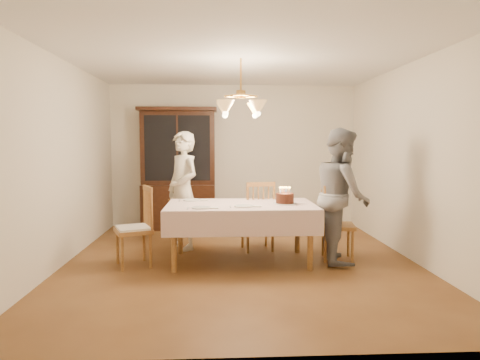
{
  "coord_description": "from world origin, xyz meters",
  "views": [
    {
      "loc": [
        -0.29,
        -5.45,
        1.55
      ],
      "look_at": [
        0.0,
        0.2,
        1.05
      ],
      "focal_mm": 32.0,
      "sensor_mm": 36.0,
      "label": 1
    }
  ],
  "objects": [
    {
      "name": "china_hutch",
      "position": [
        -1.0,
        2.25,
        1.04
      ],
      "size": [
        1.38,
        0.54,
        2.16
      ],
      "color": "black",
      "rests_on": "ground"
    },
    {
      "name": "chair_far_side",
      "position": [
        0.27,
        0.59,
        0.44
      ],
      "size": [
        0.5,
        0.49,
        1.0
      ],
      "color": "brown",
      "rests_on": "ground"
    },
    {
      "name": "place_setting_near_right",
      "position": [
        0.04,
        -0.25,
        0.77
      ],
      "size": [
        0.39,
        0.24,
        0.02
      ],
      "color": "white",
      "rests_on": "dining_table"
    },
    {
      "name": "dining_table",
      "position": [
        0.0,
        0.0,
        0.68
      ],
      "size": [
        1.9,
        1.1,
        0.76
      ],
      "color": "brown",
      "rests_on": "ground"
    },
    {
      "name": "birthday_cake",
      "position": [
        0.56,
        -0.05,
        0.83
      ],
      "size": [
        0.3,
        0.3,
        0.22
      ],
      "color": "white",
      "rests_on": "dining_table"
    },
    {
      "name": "chair_left_end",
      "position": [
        -1.35,
        -0.12,
        0.45
      ],
      "size": [
        0.55,
        0.57,
        1.0
      ],
      "color": "brown",
      "rests_on": "ground"
    },
    {
      "name": "chandelier",
      "position": [
        -0.0,
        -0.0,
        1.98
      ],
      "size": [
        0.62,
        0.62,
        0.73
      ],
      "color": "#BF8C3F",
      "rests_on": "ground"
    },
    {
      "name": "place_setting_near_left",
      "position": [
        -0.48,
        -0.35,
        0.77
      ],
      "size": [
        0.37,
        0.23,
        0.02
      ],
      "color": "white",
      "rests_on": "dining_table"
    },
    {
      "name": "elderly_woman",
      "position": [
        -0.8,
        0.74,
        0.85
      ],
      "size": [
        0.7,
        0.74,
        1.71
      ],
      "primitive_type": "imported",
      "rotation": [
        0.0,
        0.0,
        -0.94
      ],
      "color": "beige",
      "rests_on": "ground"
    },
    {
      "name": "ground",
      "position": [
        0.0,
        0.0,
        0.0
      ],
      "size": [
        5.0,
        5.0,
        0.0
      ],
      "primitive_type": "plane",
      "color": "brown",
      "rests_on": "ground"
    },
    {
      "name": "chair_right_end",
      "position": [
        1.27,
        0.03,
        0.44
      ],
      "size": [
        0.48,
        0.5,
        1.0
      ],
      "color": "brown",
      "rests_on": "ground"
    },
    {
      "name": "adult_in_grey",
      "position": [
        1.31,
        -0.05,
        0.87
      ],
      "size": [
        0.72,
        0.89,
        1.73
      ],
      "primitive_type": "imported",
      "rotation": [
        0.0,
        0.0,
        1.5
      ],
      "color": "slate",
      "rests_on": "ground"
    },
    {
      "name": "room_shell",
      "position": [
        0.0,
        0.0,
        1.58
      ],
      "size": [
        5.0,
        5.0,
        5.0
      ],
      "color": "white",
      "rests_on": "ground"
    },
    {
      "name": "place_setting_far_left",
      "position": [
        -0.63,
        0.35,
        0.77
      ],
      "size": [
        0.39,
        0.24,
        0.02
      ],
      "color": "white",
      "rests_on": "dining_table"
    }
  ]
}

